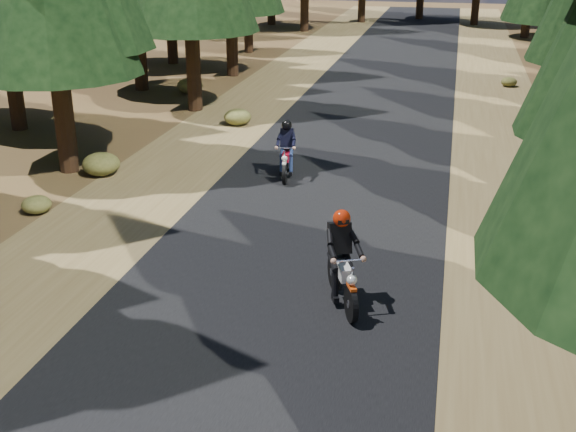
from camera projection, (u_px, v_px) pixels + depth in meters
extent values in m
plane|color=#442C18|center=(269.00, 304.00, 12.81)|extent=(120.00, 120.00, 0.00)
cube|color=black|center=(320.00, 206.00, 17.34)|extent=(6.00, 100.00, 0.01)
cube|color=brown|center=(142.00, 192.00, 18.29)|extent=(3.20, 100.00, 0.01)
cube|color=brown|center=(519.00, 222.00, 16.39)|extent=(3.20, 100.00, 0.01)
cylinder|color=black|center=(58.00, 74.00, 18.93)|extent=(0.51, 0.51, 5.34)
cylinder|color=black|center=(56.00, 48.00, 19.54)|extent=(0.56, 0.56, 6.43)
cylinder|color=black|center=(8.00, 45.00, 23.10)|extent=(0.52, 0.52, 5.56)
cylinder|color=black|center=(192.00, 31.00, 25.67)|extent=(0.53, 0.53, 5.72)
cylinder|color=black|center=(136.00, 11.00, 28.94)|extent=(0.55, 0.55, 6.37)
cylinder|color=black|center=(231.00, 12.00, 32.04)|extent=(0.53, 0.53, 5.64)
cylinder|color=black|center=(564.00, 21.00, 28.19)|extent=(0.53, 0.53, 5.83)
cylinder|color=black|center=(170.00, 7.00, 35.11)|extent=(0.52, 0.52, 5.45)
cylinder|color=black|center=(248.00, 11.00, 38.57)|extent=(0.48, 0.48, 4.42)
cylinder|color=black|center=(572.00, 2.00, 35.78)|extent=(0.53, 0.53, 5.76)
ellipsoid|color=#474C1E|center=(37.00, 205.00, 16.87)|extent=(0.69, 0.69, 0.41)
ellipsoid|color=#474C1E|center=(238.00, 117.00, 24.55)|extent=(0.92, 0.92, 0.55)
ellipsoid|color=#474C1E|center=(540.00, 257.00, 13.94)|extent=(1.01, 1.01, 0.61)
ellipsoid|color=#474C1E|center=(509.00, 82.00, 30.66)|extent=(0.66, 0.66, 0.40)
ellipsoid|color=#474C1E|center=(557.00, 145.00, 21.44)|extent=(0.83, 0.83, 0.50)
ellipsoid|color=#474C1E|center=(101.00, 164.00, 19.49)|extent=(1.01, 1.01, 0.61)
ellipsoid|color=#474C1E|center=(190.00, 86.00, 29.30)|extent=(1.05, 1.05, 0.63)
cube|color=black|center=(343.00, 244.00, 12.38)|extent=(0.45, 0.37, 0.56)
sphere|color=#AF2007|center=(344.00, 222.00, 12.23)|extent=(0.41, 0.41, 0.31)
cube|color=black|center=(286.00, 140.00, 19.01)|extent=(0.37, 0.26, 0.49)
sphere|color=black|center=(286.00, 127.00, 18.88)|extent=(0.31, 0.31, 0.28)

